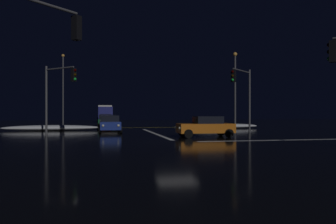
% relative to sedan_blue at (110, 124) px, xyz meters
% --- Properties ---
extents(ground, '(120.00, 120.00, 0.10)m').
position_rel_sedan_blue_xyz_m(ground, '(3.81, -10.94, -0.85)').
color(ground, black).
extents(stop_line_north, '(0.35, 15.00, 0.01)m').
position_rel_sedan_blue_xyz_m(stop_line_north, '(3.81, -2.21, -0.80)').
color(stop_line_north, white).
rests_on(stop_line_north, ground).
extents(centre_line_ns, '(22.00, 0.15, 0.01)m').
position_rel_sedan_blue_xyz_m(centre_line_ns, '(3.81, 9.39, -0.80)').
color(centre_line_ns, yellow).
rests_on(centre_line_ns, ground).
extents(crosswalk_bar_east, '(15.00, 0.40, 0.01)m').
position_rel_sedan_blue_xyz_m(crosswalk_bar_east, '(12.65, -10.94, -0.80)').
color(crosswalk_bar_east, white).
rests_on(crosswalk_bar_east, ground).
extents(snow_bank_left_curb, '(9.62, 1.50, 0.56)m').
position_rel_sedan_blue_xyz_m(snow_bank_left_curb, '(-5.72, 4.41, -0.52)').
color(snow_bank_left_curb, white).
rests_on(snow_bank_left_curb, ground).
extents(snow_bank_right_curb, '(7.62, 1.50, 0.55)m').
position_rel_sedan_blue_xyz_m(snow_bank_right_curb, '(13.35, 5.35, -0.53)').
color(snow_bank_right_curb, white).
rests_on(snow_bank_right_curb, ground).
extents(sedan_blue, '(2.02, 4.33, 1.57)m').
position_rel_sedan_blue_xyz_m(sedan_blue, '(0.00, 0.00, 0.00)').
color(sedan_blue, navy).
rests_on(sedan_blue, ground).
extents(sedan_gray, '(2.02, 4.33, 1.57)m').
position_rel_sedan_blue_xyz_m(sedan_gray, '(-0.02, 5.69, 0.00)').
color(sedan_gray, slate).
rests_on(sedan_gray, ground).
extents(sedan_green, '(2.02, 4.33, 1.57)m').
position_rel_sedan_blue_xyz_m(sedan_green, '(-0.17, 10.97, 0.00)').
color(sedan_green, '#14512D').
rests_on(sedan_green, ground).
extents(sedan_red, '(2.02, 4.33, 1.57)m').
position_rel_sedan_blue_xyz_m(sedan_red, '(-0.01, 17.70, 0.00)').
color(sedan_red, maroon).
rests_on(sedan_red, ground).
extents(sedan_silver, '(2.02, 4.33, 1.57)m').
position_rel_sedan_blue_xyz_m(sedan_silver, '(0.13, 24.33, 0.00)').
color(sedan_silver, '#B7B7BC').
rests_on(sedan_silver, ground).
extents(box_truck, '(2.68, 8.28, 3.08)m').
position_rel_sedan_blue_xyz_m(box_truck, '(0.13, 30.94, 0.91)').
color(box_truck, navy).
rests_on(box_truck, ground).
extents(sedan_orange_crossing, '(4.33, 2.02, 1.57)m').
position_rel_sedan_blue_xyz_m(sedan_orange_crossing, '(6.92, -7.19, 0.00)').
color(sedan_orange_crossing, '#C66014').
rests_on(sedan_orange_crossing, ground).
extents(traffic_signal_nw, '(2.69, 2.69, 5.73)m').
position_rel_sedan_blue_xyz_m(traffic_signal_nw, '(-4.26, -2.86, 3.13)').
color(traffic_signal_nw, '#4C4C51').
rests_on(traffic_signal_nw, ground).
extents(traffic_signal_ne, '(3.06, 3.06, 5.88)m').
position_rel_sedan_blue_xyz_m(traffic_signal_ne, '(11.74, -3.02, 3.26)').
color(traffic_signal_ne, '#4C4C51').
rests_on(traffic_signal_ne, ground).
extents(traffic_signal_sw, '(3.67, 3.67, 6.45)m').
position_rel_sedan_blue_xyz_m(traffic_signal_sw, '(-3.90, -18.65, 3.68)').
color(traffic_signal_sw, '#4C4C51').
rests_on(traffic_signal_sw, ground).
extents(streetlamp_right_near, '(0.44, 0.44, 8.44)m').
position_rel_sedan_blue_xyz_m(streetlamp_right_near, '(13.65, 3.39, 4.10)').
color(streetlamp_right_near, '#424247').
rests_on(streetlamp_right_near, ground).
extents(streetlamp_left_far, '(0.44, 0.44, 10.21)m').
position_rel_sedan_blue_xyz_m(streetlamp_left_far, '(-6.02, 19.39, 5.01)').
color(streetlamp_left_far, '#424247').
rests_on(streetlamp_left_far, ground).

